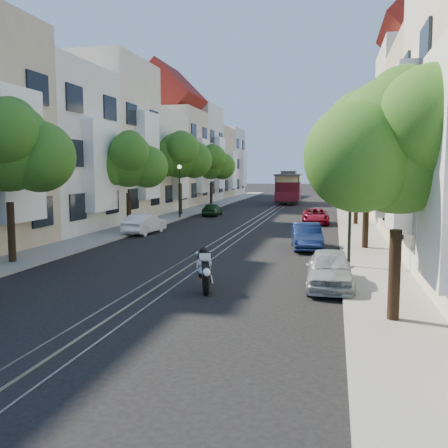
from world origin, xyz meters
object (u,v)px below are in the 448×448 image
Objects in this scene: parked_car_w_mid at (145,224)px; sportbike_rider at (204,266)px; parked_car_e_mid at (306,236)px; lamp_west at (180,183)px; tree_e_c at (358,159)px; parked_car_e_far at (315,216)px; tree_e_d at (353,159)px; lamp_east at (350,197)px; cable_car at (289,186)px; tree_w_c at (180,156)px; tree_e_a at (402,148)px; tree_w_d at (212,163)px; parked_car_e_near at (330,269)px; tree_w_b at (129,162)px; tree_e_b at (369,152)px; tree_w_a at (8,148)px; parked_car_w_far at (212,209)px.

sportbike_rider is at bearing 124.00° from parked_car_w_mid.
lamp_west is at bearing 121.09° from parked_car_e_mid.
parked_car_e_far is at bearing 170.71° from tree_e_c.
parked_car_e_far is at bearing 62.34° from sportbike_rider.
tree_e_d is 22.85m from parked_car_e_mid.
cable_car is (-5.80, 38.56, -0.80)m from lamp_east.
lamp_west reaches higher than cable_car.
tree_w_c is at bearing 105.75° from lamp_west.
tree_w_c is at bearing 117.22° from tree_e_a.
tree_w_d is at bearing 122.97° from parked_car_e_far.
tree_w_c reaches higher than parked_car_e_near.
tree_w_b is 4.35m from parked_car_w_mid.
tree_w_a is at bearing -154.08° from tree_e_b.
tree_e_d is at bearing 63.59° from tree_w_a.
tree_w_a reaches higher than tree_e_a.
tree_w_a is at bearing -102.74° from cable_car.
parked_car_e_mid is 0.94× the size of parked_car_e_far.
tree_w_b is 1.70× the size of parked_car_w_mid.
parked_car_w_far is (-11.66, 28.12, -3.85)m from tree_e_a.
cable_car is (-6.76, 22.58, -2.55)m from tree_e_c.
parked_car_e_far is at bearing 82.26° from parked_car_e_mid.
tree_e_d is at bearing 33.50° from lamp_west.
tree_e_c is 16.10m from lamp_east.
cable_car is 2.46× the size of parked_car_w_mid.
tree_w_a reaches higher than parked_car_e_mid.
cable_car is at bearing 101.38° from tree_e_b.
tree_w_c is 0.78× the size of cable_car.
parked_car_e_near is (-1.66, -19.41, -3.96)m from tree_e_c.
parked_car_w_mid is (-9.97, -7.91, 0.04)m from parked_car_e_far.
cable_car is at bearing 98.55° from lamp_east.
tree_e_a is 15.25m from tree_w_a.
tree_w_a is at bearing -125.64° from parked_car_e_far.
parked_car_w_far is at bearing 83.24° from tree_w_a.
tree_w_d is at bearing -141.33° from cable_car.
sportbike_rider is 4.14m from parked_car_e_near.
parked_car_e_mid is 1.04× the size of parked_car_w_mid.
tree_w_c is 1.71× the size of lamp_east.
tree_e_c reaches higher than sportbike_rider.
parked_car_e_near is at bearing -90.19° from parked_car_e_far.
tree_w_b reaches higher than lamp_west.
tree_e_b is 1.79× the size of parked_car_e_near.
parked_car_w_mid is (-9.97, 3.83, -0.02)m from parked_car_e_mid.
tree_e_c and tree_w_d have the same top height.
tree_w_c reaches higher than tree_e_c.
tree_e_c is 0.92× the size of tree_w_c.
tree_w_a is 1.81× the size of parked_car_w_mid.
parked_car_e_far is at bearing 96.95° from tree_e_a.
tree_w_c reaches higher than tree_e_b.
parked_car_e_near is (-1.66, 3.59, -3.76)m from tree_e_a.
lamp_west is 0.46× the size of cable_car.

